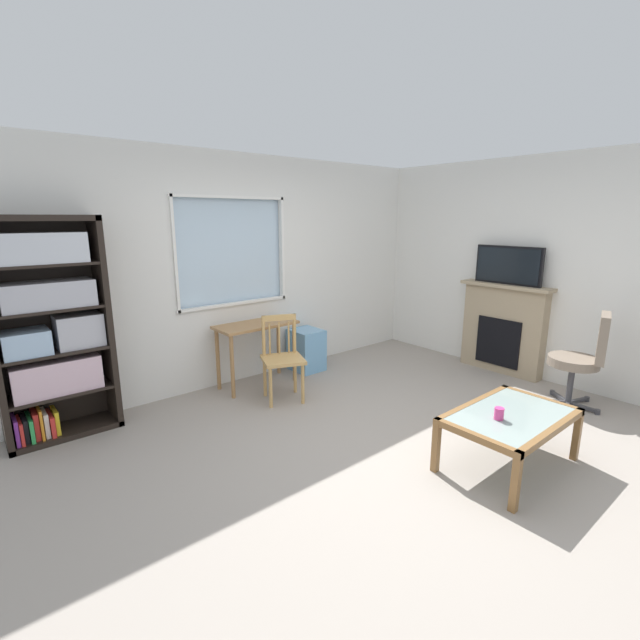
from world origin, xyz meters
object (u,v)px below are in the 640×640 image
desk_under_window (256,335)px  fireplace (503,328)px  bookshelf (50,326)px  coffee_table (510,421)px  tv (508,265)px  plastic_drawer_unit (306,350)px  sippy_cup (499,413)px  office_chair (584,356)px  wooden_chair (282,357)px

desk_under_window → fireplace: fireplace is taller
bookshelf → coffee_table: (2.56, -2.84, -0.62)m
bookshelf → tv: bookshelf is taller
plastic_drawer_unit → sippy_cup: sippy_cup is taller
desk_under_window → office_chair: office_chair is taller
bookshelf → coffee_table: bookshelf is taller
fireplace → coffee_table: 2.35m
wooden_chair → office_chair: office_chair is taller
fireplace → office_chair: fireplace is taller
desk_under_window → wooden_chair: bearing=-90.9°
wooden_chair → office_chair: size_ratio=0.90×
tv → sippy_cup: bearing=-152.3°
sippy_cup → plastic_drawer_unit: bearing=83.0°
wooden_chair → plastic_drawer_unit: wooden_chair is taller
plastic_drawer_unit → tv: size_ratio=0.64×
plastic_drawer_unit → coffee_table: bearing=-93.7°
plastic_drawer_unit → tv: 2.68m
tv → plastic_drawer_unit: bearing=138.6°
desk_under_window → office_chair: 3.44m
bookshelf → sippy_cup: size_ratio=21.48×
tv → coffee_table: (-2.02, -1.16, -0.97)m
plastic_drawer_unit → sippy_cup: (-0.34, -2.76, 0.22)m
desk_under_window → tv: size_ratio=1.13×
fireplace → bookshelf: bearing=160.0°
bookshelf → tv: 4.89m
fireplace → tv: bearing=-180.0°
office_chair → desk_under_window: bearing=129.5°
office_chair → bookshelf: bearing=146.5°
plastic_drawer_unit → office_chair: bearing=-62.2°
tv → office_chair: size_ratio=0.82×
tv → desk_under_window: bearing=148.9°
plastic_drawer_unit → sippy_cup: 2.79m
bookshelf → sippy_cup: (2.40, -2.82, -0.52)m
plastic_drawer_unit → coffee_table: plastic_drawer_unit is taller
wooden_chair → plastic_drawer_unit: bearing=36.3°
plastic_drawer_unit → fireplace: fireplace is taller
desk_under_window → coffee_table: desk_under_window is taller
bookshelf → desk_under_window: bearing=-3.1°
plastic_drawer_unit → bookshelf: bearing=178.8°
desk_under_window → office_chair: size_ratio=0.93×
wooden_chair → tv: tv is taller
office_chair → coffee_table: 1.62m
desk_under_window → fireplace: size_ratio=0.83×
desk_under_window → coffee_table: (0.58, -2.73, -0.23)m
wooden_chair → coffee_table: 2.29m
desk_under_window → sippy_cup: bearing=-81.2°
plastic_drawer_unit → office_chair: size_ratio=0.53×
bookshelf → desk_under_window: 2.02m
wooden_chair → coffee_table: (0.59, -2.21, -0.08)m
desk_under_window → plastic_drawer_unit: bearing=3.8°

